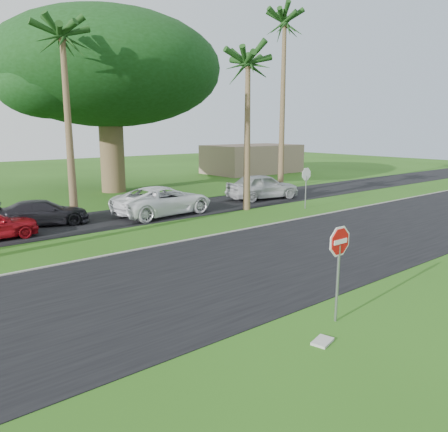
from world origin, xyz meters
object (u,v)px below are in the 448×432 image
stop_sign_near (339,254)px  car_pickup (262,187)px  car_dark (43,213)px  car_minivan (163,201)px  stop_sign_far (306,180)px

stop_sign_near → car_pickup: size_ratio=0.52×
car_dark → car_minivan: size_ratio=0.75×
stop_sign_far → stop_sign_near: bearing=43.7°
car_minivan → car_pickup: size_ratio=1.14×
stop_sign_near → car_minivan: (3.74, 14.69, -0.97)m
stop_sign_far → car_minivan: (-7.76, 3.69, -0.97)m
stop_sign_near → car_minivan: 15.19m
car_minivan → car_pickup: 8.20m
car_minivan → stop_sign_far: bearing=-120.8°
stop_sign_near → car_dark: 16.33m
stop_sign_far → car_minivan: size_ratio=0.45×
stop_sign_near → car_pickup: bearing=51.9°
car_minivan → car_pickup: bearing=-91.6°
stop_sign_near → car_pickup: (11.93, 15.22, -0.91)m
stop_sign_far → car_pickup: 4.34m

